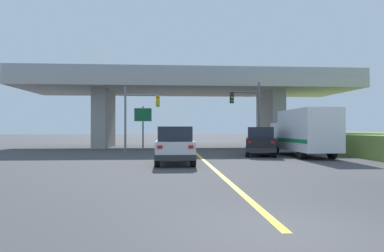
{
  "coord_description": "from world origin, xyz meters",
  "views": [
    {
      "loc": [
        -2.17,
        -6.07,
        1.91
      ],
      "look_at": [
        -0.5,
        17.57,
        2.1
      ],
      "focal_mm": 31.93,
      "sensor_mm": 36.0,
      "label": 1
    }
  ],
  "objects_px": {
    "suv_lead": "(175,145)",
    "box_truck": "(304,132)",
    "suv_crossing": "(260,141)",
    "traffic_signal_farside": "(137,111)",
    "traffic_signal_nearside": "(250,108)",
    "highway_sign": "(143,118)"
  },
  "relations": [
    {
      "from": "traffic_signal_farside",
      "to": "box_truck",
      "type": "bearing_deg",
      "value": -24.75
    },
    {
      "from": "suv_lead",
      "to": "highway_sign",
      "type": "xyz_separation_m",
      "value": [
        -2.71,
        14.0,
        1.91
      ]
    },
    {
      "from": "suv_lead",
      "to": "suv_crossing",
      "type": "distance_m",
      "value": 8.29
    },
    {
      "from": "suv_lead",
      "to": "suv_crossing",
      "type": "relative_size",
      "value": 0.86
    },
    {
      "from": "box_truck",
      "to": "traffic_signal_nearside",
      "type": "distance_m",
      "value": 6.73
    },
    {
      "from": "suv_lead",
      "to": "traffic_signal_nearside",
      "type": "height_order",
      "value": "traffic_signal_nearside"
    },
    {
      "from": "traffic_signal_nearside",
      "to": "traffic_signal_farside",
      "type": "relative_size",
      "value": 1.11
    },
    {
      "from": "suv_lead",
      "to": "highway_sign",
      "type": "distance_m",
      "value": 14.38
    },
    {
      "from": "suv_crossing",
      "to": "box_truck",
      "type": "xyz_separation_m",
      "value": [
        2.75,
        -1.08,
        0.66
      ]
    },
    {
      "from": "box_truck",
      "to": "traffic_signal_nearside",
      "type": "height_order",
      "value": "traffic_signal_nearside"
    },
    {
      "from": "traffic_signal_nearside",
      "to": "traffic_signal_farside",
      "type": "bearing_deg",
      "value": -176.74
    },
    {
      "from": "suv_lead",
      "to": "box_truck",
      "type": "bearing_deg",
      "value": 26.19
    },
    {
      "from": "suv_crossing",
      "to": "traffic_signal_nearside",
      "type": "relative_size",
      "value": 0.84
    },
    {
      "from": "suv_crossing",
      "to": "traffic_signal_farside",
      "type": "bearing_deg",
      "value": 168.02
    },
    {
      "from": "suv_lead",
      "to": "traffic_signal_farside",
      "type": "relative_size",
      "value": 0.79
    },
    {
      "from": "suv_lead",
      "to": "traffic_signal_nearside",
      "type": "bearing_deg",
      "value": 57.41
    },
    {
      "from": "suv_crossing",
      "to": "traffic_signal_nearside",
      "type": "xyz_separation_m",
      "value": [
        0.44,
        4.92,
        2.64
      ]
    },
    {
      "from": "suv_lead",
      "to": "box_truck",
      "type": "height_order",
      "value": "box_truck"
    },
    {
      "from": "suv_crossing",
      "to": "traffic_signal_nearside",
      "type": "bearing_deg",
      "value": 98.56
    },
    {
      "from": "box_truck",
      "to": "suv_crossing",
      "type": "bearing_deg",
      "value": 158.49
    },
    {
      "from": "suv_crossing",
      "to": "traffic_signal_farside",
      "type": "relative_size",
      "value": 0.93
    },
    {
      "from": "suv_lead",
      "to": "highway_sign",
      "type": "bearing_deg",
      "value": 100.97
    }
  ]
}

